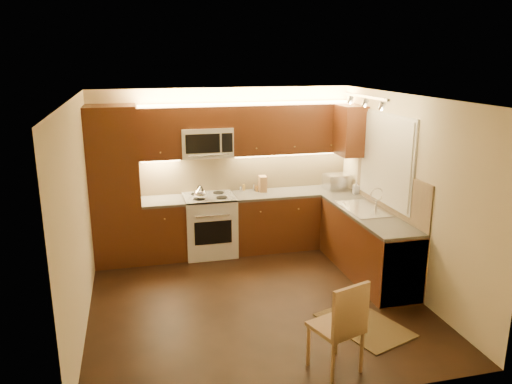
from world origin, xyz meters
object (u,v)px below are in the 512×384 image
object	(u,v)px
microwave	(206,142)
kettle	(200,192)
sink	(364,204)
soap_bottle	(356,187)
toaster_oven	(337,182)
stove	(210,225)
knife_block	(263,184)
dining_chair	(336,325)

from	to	relation	value
microwave	kettle	size ratio (longest dim) A/B	3.60
sink	soap_bottle	size ratio (longest dim) A/B	4.35
sink	toaster_oven	size ratio (longest dim) A/B	2.18
microwave	kettle	world-z (taller)	microwave
stove	knife_block	size ratio (longest dim) A/B	3.74
sink	soap_bottle	distance (m)	0.83
toaster_oven	knife_block	xyz separation A→B (m)	(-1.20, 0.13, 0.00)
stove	soap_bottle	size ratio (longest dim) A/B	4.65
kettle	soap_bottle	distance (m)	2.40
microwave	sink	bearing A→B (deg)	-32.21
toaster_oven	dining_chair	distance (m)	3.56
microwave	sink	xyz separation A→B (m)	(2.00, -1.26, -0.74)
stove	toaster_oven	world-z (taller)	toaster_oven
sink	dining_chair	world-z (taller)	sink
sink	stove	bearing A→B (deg)	150.64
microwave	knife_block	xyz separation A→B (m)	(0.87, 0.01, -0.70)
toaster_oven	knife_block	size ratio (longest dim) A/B	1.60
dining_chair	kettle	bearing A→B (deg)	86.92
sink	soap_bottle	xyz separation A→B (m)	(0.24, 0.79, 0.02)
dining_chair	microwave	bearing A→B (deg)	83.33
kettle	dining_chair	distance (m)	3.27
sink	toaster_oven	distance (m)	1.14
toaster_oven	microwave	bearing A→B (deg)	171.13
stove	dining_chair	bearing A→B (deg)	-77.63
kettle	microwave	bearing A→B (deg)	37.23
stove	soap_bottle	bearing A→B (deg)	-8.51
microwave	kettle	xyz separation A→B (m)	(-0.15, -0.27, -0.69)
stove	kettle	bearing A→B (deg)	-137.04
microwave	sink	world-z (taller)	microwave
sink	kettle	bearing A→B (deg)	155.34
microwave	knife_block	world-z (taller)	microwave
dining_chair	knife_block	bearing A→B (deg)	68.72
kettle	knife_block	xyz separation A→B (m)	(1.02, 0.28, -0.00)
knife_block	dining_chair	xyz separation A→B (m)	(-0.16, -3.38, -0.55)
microwave	soap_bottle	world-z (taller)	microwave
knife_block	dining_chair	size ratio (longest dim) A/B	0.26
toaster_oven	soap_bottle	size ratio (longest dim) A/B	1.99
microwave	kettle	bearing A→B (deg)	-118.53
soap_bottle	dining_chair	bearing A→B (deg)	-109.54
kettle	dining_chair	world-z (taller)	kettle
sink	kettle	world-z (taller)	kettle
sink	knife_block	size ratio (longest dim) A/B	3.50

